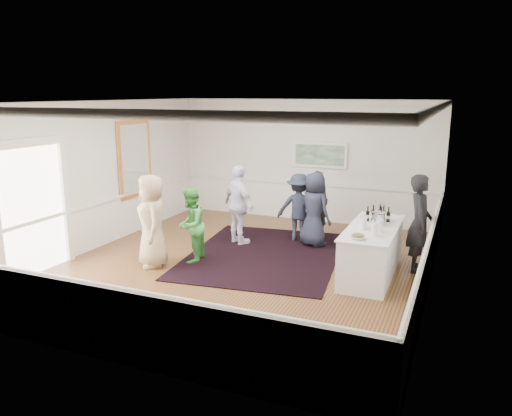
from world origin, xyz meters
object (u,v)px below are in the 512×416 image
at_px(guest_tan, 152,221).
at_px(guest_lilac, 239,205).
at_px(guest_green, 191,225).
at_px(bartender, 419,223).
at_px(ice_bucket, 379,219).
at_px(serving_table, 372,251).
at_px(nut_bowl, 358,237).
at_px(guest_dark_a, 299,207).
at_px(guest_dark_b, 316,204).
at_px(guest_navy, 314,209).

xyz_separation_m(guest_tan, guest_lilac, (0.95, 2.00, -0.02)).
bearing_deg(guest_green, bartender, 95.05).
bearing_deg(ice_bucket, serving_table, -105.61).
relative_size(ice_bucket, nut_bowl, 0.99).
bearing_deg(bartender, guest_tan, 103.78).
bearing_deg(serving_table, guest_dark_a, 140.26).
bearing_deg(bartender, nut_bowl, 143.93).
xyz_separation_m(serving_table, nut_bowl, (-0.10, -0.88, 0.51)).
relative_size(guest_green, ice_bucket, 5.85).
relative_size(guest_green, guest_dark_a, 0.97).
xyz_separation_m(serving_table, guest_dark_b, (-1.70, 2.13, 0.32)).
bearing_deg(ice_bucket, guest_dark_a, 144.82).
height_order(guest_green, guest_lilac, guest_lilac).
xyz_separation_m(guest_navy, ice_bucket, (1.59, -1.19, 0.22)).
relative_size(guest_tan, guest_lilac, 1.02).
distance_m(serving_table, ice_bucket, 0.62).
relative_size(guest_green, guest_navy, 0.91).
height_order(guest_lilac, guest_dark_a, guest_lilac).
bearing_deg(nut_bowl, guest_tan, -176.34).
distance_m(bartender, guest_tan, 5.15).
relative_size(serving_table, guest_tan, 1.27).
bearing_deg(guest_green, nut_bowl, 74.55).
bearing_deg(bartender, ice_bucket, 114.27).
bearing_deg(bartender, guest_navy, 65.09).
bearing_deg(guest_tan, guest_lilac, 111.42).
distance_m(guest_green, ice_bucket, 3.68).
bearing_deg(guest_dark_b, guest_navy, 79.09).
relative_size(bartender, guest_lilac, 1.04).
xyz_separation_m(guest_green, guest_dark_a, (1.55, 2.25, 0.02)).
xyz_separation_m(guest_lilac, guest_dark_b, (1.43, 1.27, -0.11)).
xyz_separation_m(guest_tan, guest_dark_b, (2.38, 3.26, -0.12)).
distance_m(guest_dark_b, ice_bucket, 2.62).
bearing_deg(bartender, serving_table, 123.04).
xyz_separation_m(bartender, guest_green, (-4.28, -1.23, -0.18)).
bearing_deg(nut_bowl, guest_lilac, 150.09).
xyz_separation_m(guest_dark_a, guest_navy, (0.44, -0.24, 0.05)).
relative_size(bartender, guest_navy, 1.13).
relative_size(guest_tan, guest_dark_b, 1.16).
height_order(guest_green, guest_dark_a, guest_dark_a).
distance_m(bartender, guest_dark_b, 2.90).
height_order(guest_tan, nut_bowl, guest_tan).
bearing_deg(guest_dark_a, bartender, 148.90).
bearing_deg(guest_dark_a, nut_bowl, 115.94).
bearing_deg(guest_dark_b, guest_dark_a, 37.65).
bearing_deg(serving_table, guest_dark_b, 128.58).
relative_size(guest_dark_b, guest_navy, 0.95).
distance_m(guest_dark_a, guest_navy, 0.50).
bearing_deg(ice_bucket, guest_green, -167.14).
bearing_deg(nut_bowl, ice_bucket, 81.68).
distance_m(guest_lilac, guest_dark_a, 1.40).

